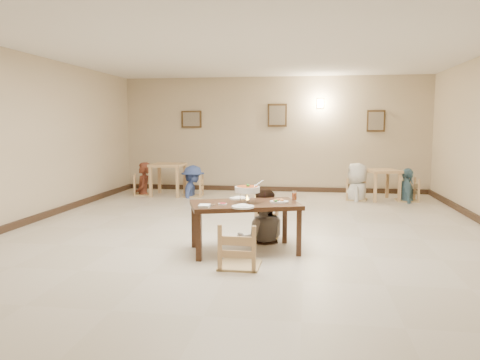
% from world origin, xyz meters
% --- Properties ---
extents(floor, '(10.00, 10.00, 0.00)m').
position_xyz_m(floor, '(0.00, 0.00, 0.00)').
color(floor, beige).
rests_on(floor, ground).
extents(ceiling, '(10.00, 10.00, 0.00)m').
position_xyz_m(ceiling, '(0.00, 0.00, 3.00)').
color(ceiling, silver).
rests_on(ceiling, wall_back).
extents(wall_back, '(10.00, 0.00, 10.00)m').
position_xyz_m(wall_back, '(0.00, 5.00, 1.50)').
color(wall_back, '#C1AD8E').
rests_on(wall_back, floor).
extents(wall_front, '(10.00, 0.00, 10.00)m').
position_xyz_m(wall_front, '(0.00, -5.00, 1.50)').
color(wall_front, '#C1AD8E').
rests_on(wall_front, floor).
extents(wall_left, '(0.00, 10.00, 10.00)m').
position_xyz_m(wall_left, '(-4.00, 0.00, 1.50)').
color(wall_left, '#C1AD8E').
rests_on(wall_left, floor).
extents(baseboard_back, '(8.00, 0.06, 0.12)m').
position_xyz_m(baseboard_back, '(0.00, 4.97, 0.06)').
color(baseboard_back, '#332216').
rests_on(baseboard_back, floor).
extents(baseboard_left, '(0.06, 10.00, 0.12)m').
position_xyz_m(baseboard_left, '(-3.97, 0.00, 0.06)').
color(baseboard_left, '#332216').
rests_on(baseboard_left, floor).
extents(picture_a, '(0.55, 0.04, 0.45)m').
position_xyz_m(picture_a, '(-2.20, 4.96, 1.90)').
color(picture_a, '#3E2A16').
rests_on(picture_a, wall_back).
extents(picture_b, '(0.50, 0.04, 0.60)m').
position_xyz_m(picture_b, '(0.10, 4.96, 2.00)').
color(picture_b, '#3E2A16').
rests_on(picture_b, wall_back).
extents(picture_c, '(0.45, 0.04, 0.55)m').
position_xyz_m(picture_c, '(2.60, 4.96, 1.85)').
color(picture_c, '#3E2A16').
rests_on(picture_c, wall_back).
extents(wall_sconce, '(0.16, 0.05, 0.22)m').
position_xyz_m(wall_sconce, '(1.20, 4.96, 2.30)').
color(wall_sconce, '#FFD88C').
rests_on(wall_sconce, wall_back).
extents(main_table, '(1.64, 1.24, 0.68)m').
position_xyz_m(main_table, '(0.07, -1.07, 0.60)').
color(main_table, '#3E2314').
rests_on(main_table, floor).
extents(chair_far, '(0.44, 0.44, 0.93)m').
position_xyz_m(chair_far, '(0.22, -0.36, 0.46)').
color(chair_far, tan).
rests_on(chair_far, floor).
extents(chair_near, '(0.50, 0.50, 1.06)m').
position_xyz_m(chair_near, '(0.11, -1.77, 0.53)').
color(chair_near, tan).
rests_on(chair_near, floor).
extents(main_diner, '(0.86, 0.73, 1.58)m').
position_xyz_m(main_diner, '(0.25, -0.44, 0.79)').
color(main_diner, gray).
rests_on(main_diner, floor).
extents(curry_warmer, '(0.39, 0.34, 0.31)m').
position_xyz_m(curry_warmer, '(0.10, -1.06, 0.86)').
color(curry_warmer, silver).
rests_on(curry_warmer, main_table).
extents(rice_plate_far, '(0.30, 0.30, 0.07)m').
position_xyz_m(rice_plate_far, '(-0.04, -0.79, 0.70)').
color(rice_plate_far, white).
rests_on(rice_plate_far, main_table).
extents(rice_plate_near, '(0.29, 0.29, 0.07)m').
position_xyz_m(rice_plate_near, '(0.10, -1.46, 0.70)').
color(rice_plate_near, white).
rests_on(rice_plate_near, main_table).
extents(fried_plate, '(0.26, 0.26, 0.06)m').
position_xyz_m(fried_plate, '(0.53, -0.99, 0.70)').
color(fried_plate, white).
rests_on(fried_plate, main_table).
extents(chili_dish, '(0.12, 0.12, 0.02)m').
position_xyz_m(chili_dish, '(-0.20, -1.28, 0.69)').
color(chili_dish, white).
rests_on(chili_dish, main_table).
extents(napkin_cutlery, '(0.17, 0.28, 0.03)m').
position_xyz_m(napkin_cutlery, '(-0.40, -1.50, 0.70)').
color(napkin_cutlery, white).
rests_on(napkin_cutlery, main_table).
extents(drink_glass, '(0.07, 0.07, 0.13)m').
position_xyz_m(drink_glass, '(0.74, -0.74, 0.74)').
color(drink_glass, white).
rests_on(drink_glass, main_table).
extents(bg_table_left, '(0.79, 0.79, 0.79)m').
position_xyz_m(bg_table_left, '(-2.53, 3.83, 0.65)').
color(bg_table_left, tan).
rests_on(bg_table_left, floor).
extents(bg_table_right, '(0.90, 0.90, 0.71)m').
position_xyz_m(bg_table_right, '(2.62, 3.86, 0.58)').
color(bg_table_right, tan).
rests_on(bg_table_right, floor).
extents(bg_chair_ll, '(0.46, 0.46, 0.97)m').
position_xyz_m(bg_chair_ll, '(-3.18, 3.82, 0.48)').
color(bg_chair_ll, tan).
rests_on(bg_chair_ll, floor).
extents(bg_chair_lr, '(0.47, 0.47, 0.99)m').
position_xyz_m(bg_chair_lr, '(-1.88, 3.76, 0.49)').
color(bg_chair_lr, tan).
rests_on(bg_chair_lr, floor).
extents(bg_chair_rl, '(0.46, 0.46, 0.97)m').
position_xyz_m(bg_chair_rl, '(2.06, 3.78, 0.48)').
color(bg_chair_rl, tan).
rests_on(bg_chair_rl, floor).
extents(bg_chair_rr, '(0.47, 0.47, 1.00)m').
position_xyz_m(bg_chair_rr, '(3.19, 3.78, 0.50)').
color(bg_chair_rr, tan).
rests_on(bg_chair_rr, floor).
extents(bg_diner_a, '(0.55, 0.69, 1.64)m').
position_xyz_m(bg_diner_a, '(-3.18, 3.82, 0.82)').
color(bg_diner_a, '#5F2C1D').
rests_on(bg_diner_a, floor).
extents(bg_diner_b, '(0.62, 1.02, 1.53)m').
position_xyz_m(bg_diner_b, '(-1.88, 3.76, 0.77)').
color(bg_diner_b, '#40548A').
rests_on(bg_diner_b, floor).
extents(bg_diner_c, '(0.64, 0.90, 1.74)m').
position_xyz_m(bg_diner_c, '(2.06, 3.78, 0.87)').
color(bg_diner_c, silver).
rests_on(bg_diner_c, floor).
extents(bg_diner_d, '(0.43, 0.92, 1.52)m').
position_xyz_m(bg_diner_d, '(3.19, 3.78, 0.76)').
color(bg_diner_d, slate).
rests_on(bg_diner_d, floor).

